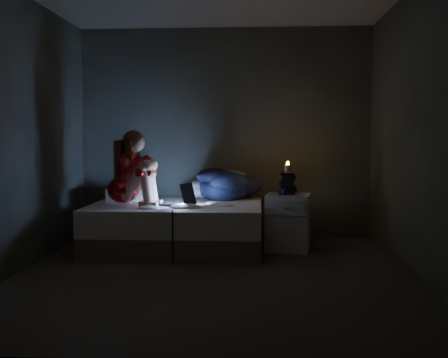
# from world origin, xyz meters

# --- Properties ---
(floor) EXTENTS (3.60, 3.80, 0.02)m
(floor) POSITION_xyz_m (0.00, 0.00, -0.01)
(floor) COLOR #403D3C
(floor) RESTS_ON ground
(wall_back) EXTENTS (3.60, 0.02, 2.60)m
(wall_back) POSITION_xyz_m (0.00, 1.91, 1.30)
(wall_back) COLOR #343632
(wall_back) RESTS_ON ground
(wall_front) EXTENTS (3.60, 0.02, 2.60)m
(wall_front) POSITION_xyz_m (0.00, -1.91, 1.30)
(wall_front) COLOR #343632
(wall_front) RESTS_ON ground
(wall_left) EXTENTS (0.02, 3.80, 2.60)m
(wall_left) POSITION_xyz_m (-1.81, 0.00, 1.30)
(wall_left) COLOR #343632
(wall_left) RESTS_ON ground
(wall_right) EXTENTS (0.02, 3.80, 2.60)m
(wall_right) POSITION_xyz_m (1.81, 0.00, 1.30)
(wall_right) COLOR #343632
(wall_right) RESTS_ON ground
(bed) EXTENTS (1.87, 1.40, 0.51)m
(bed) POSITION_xyz_m (-0.48, 1.10, 0.26)
(bed) COLOR silver
(bed) RESTS_ON ground
(pillow) EXTENTS (0.50, 0.36, 0.15)m
(pillow) POSITION_xyz_m (-1.06, 1.35, 0.59)
(pillow) COLOR silver
(pillow) RESTS_ON bed
(woman) EXTENTS (0.54, 0.39, 0.82)m
(woman) POSITION_xyz_m (-1.04, 0.89, 0.92)
(woman) COLOR #9F0A11
(woman) RESTS_ON bed
(laptop) EXTENTS (0.44, 0.38, 0.26)m
(laptop) POSITION_xyz_m (-0.47, 0.93, 0.64)
(laptop) COLOR black
(laptop) RESTS_ON bed
(clothes_pile) EXTENTS (0.74, 0.64, 0.39)m
(clothes_pile) POSITION_xyz_m (-0.01, 1.52, 0.71)
(clothes_pile) COLOR #0B143B
(clothes_pile) RESTS_ON bed
(nightstand) EXTENTS (0.53, 0.49, 0.62)m
(nightstand) POSITION_xyz_m (0.75, 1.13, 0.31)
(nightstand) COLOR silver
(nightstand) RESTS_ON ground
(book_stack) EXTENTS (0.19, 0.25, 0.25)m
(book_stack) POSITION_xyz_m (0.75, 1.19, 0.75)
(book_stack) COLOR black
(book_stack) RESTS_ON nightstand
(candle) EXTENTS (0.07, 0.07, 0.08)m
(candle) POSITION_xyz_m (0.75, 1.19, 0.92)
(candle) COLOR beige
(candle) RESTS_ON book_stack
(phone) EXTENTS (0.10, 0.15, 0.01)m
(phone) POSITION_xyz_m (0.69, 1.08, 0.63)
(phone) COLOR black
(phone) RESTS_ON nightstand
(blue_orb) EXTENTS (0.08, 0.08, 0.08)m
(blue_orb) POSITION_xyz_m (0.72, 1.00, 0.66)
(blue_orb) COLOR navy
(blue_orb) RESTS_ON nightstand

